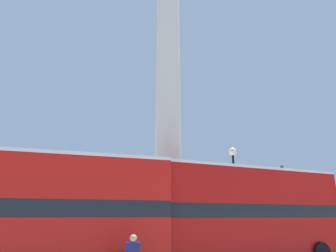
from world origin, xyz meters
TOP-DOWN VIEW (x-y plane):
  - monument_column at (0.00, 0.00)m, footprint 5.97×5.97m
  - bus_b at (0.70, -5.90)m, footprint 11.50×3.41m
  - bus_c at (-8.17, -6.40)m, footprint 10.82×3.13m
  - equestrian_statue at (11.02, 2.06)m, footprint 4.67×4.32m
  - street_lamp at (3.90, -1.59)m, footprint 0.51×0.51m

SIDE VIEW (x-z plane):
  - equestrian_statue at x=11.02m, z-range -1.38..4.83m
  - bus_c at x=-8.17m, z-range 0.23..4.44m
  - bus_b at x=0.70m, z-range 0.23..4.49m
  - street_lamp at x=3.90m, z-range 0.87..7.25m
  - monument_column at x=0.00m, z-range -5.24..20.69m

